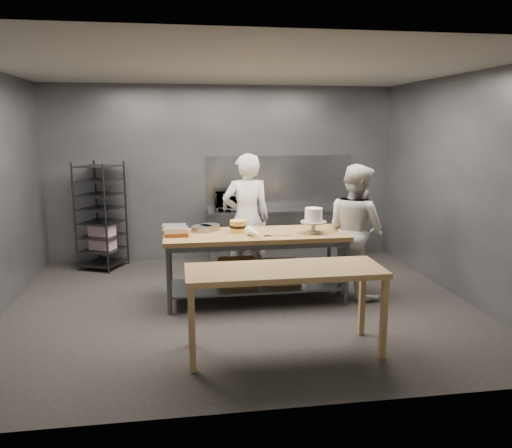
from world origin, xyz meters
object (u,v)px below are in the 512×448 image
at_px(near_counter, 285,276).
at_px(microwave, 231,201).
at_px(chef_right, 356,230).
at_px(work_table, 256,258).
at_px(layer_cake, 238,226).
at_px(frosted_cake_stand, 314,217).
at_px(speed_rack, 101,217).
at_px(chef_behind, 247,219).

xyz_separation_m(near_counter, microwave, (-0.16, 3.62, 0.24)).
bearing_deg(chef_right, work_table, 66.07).
distance_m(microwave, layer_cake, 1.91).
bearing_deg(work_table, frosted_cake_stand, -9.34).
xyz_separation_m(speed_rack, frosted_cake_stand, (3.01, -2.04, 0.27)).
distance_m(near_counter, frosted_cake_stand, 1.69).
height_order(work_table, frosted_cake_stand, frosted_cake_stand).
bearing_deg(near_counter, microwave, 92.56).
height_order(chef_behind, frosted_cake_stand, chef_behind).
bearing_deg(layer_cake, near_counter, -81.08).
bearing_deg(chef_behind, frosted_cake_stand, 129.05).
bearing_deg(near_counter, speed_rack, 123.10).
distance_m(near_counter, microwave, 3.63).
relative_size(work_table, speed_rack, 1.37).
bearing_deg(near_counter, layer_cake, 98.92).
xyz_separation_m(frosted_cake_stand, layer_cake, (-0.97, 0.21, -0.13)).
xyz_separation_m(near_counter, chef_right, (1.34, 1.64, 0.09)).
relative_size(chef_behind, layer_cake, 8.46).
bearing_deg(chef_behind, layer_cake, 72.80).
bearing_deg(layer_cake, speed_rack, 138.13).
height_order(work_table, speed_rack, speed_rack).
height_order(near_counter, frosted_cake_stand, frosted_cake_stand).
bearing_deg(chef_behind, microwave, -86.48).
bearing_deg(microwave, work_table, -86.71).
xyz_separation_m(speed_rack, chef_behind, (2.24, -1.12, 0.11)).
bearing_deg(speed_rack, chef_right, -27.52).
xyz_separation_m(work_table, speed_rack, (-2.26, 1.91, 0.28)).
relative_size(frosted_cake_stand, layer_cake, 1.49).
relative_size(near_counter, speed_rack, 1.14).
bearing_deg(layer_cake, microwave, 86.79).
bearing_deg(work_table, layer_cake, 159.27).
bearing_deg(microwave, frosted_cake_stand, -67.78).
bearing_deg(chef_right, speed_rack, 38.01).
height_order(chef_behind, layer_cake, chef_behind).
xyz_separation_m(chef_right, frosted_cake_stand, (-0.63, -0.14, 0.22)).
height_order(work_table, chef_right, chef_right).
bearing_deg(speed_rack, chef_behind, -26.62).
bearing_deg(frosted_cake_stand, work_table, 170.66).
relative_size(near_counter, chef_behind, 1.04).
xyz_separation_m(microwave, layer_cake, (-0.11, -1.91, -0.05)).
distance_m(frosted_cake_stand, layer_cake, 1.00).
relative_size(work_table, frosted_cake_stand, 7.06).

